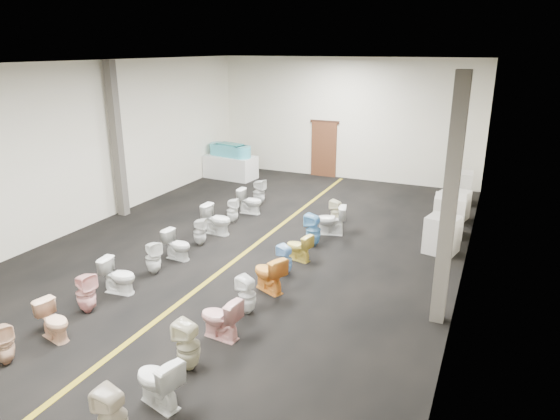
# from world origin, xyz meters

# --- Properties ---
(floor) EXTENTS (16.00, 16.00, 0.00)m
(floor) POSITION_xyz_m (0.00, 0.00, 0.00)
(floor) COLOR black
(floor) RESTS_ON ground
(ceiling) EXTENTS (16.00, 16.00, 0.00)m
(ceiling) POSITION_xyz_m (0.00, 0.00, 4.50)
(ceiling) COLOR black
(ceiling) RESTS_ON ground
(wall_back) EXTENTS (10.00, 0.00, 10.00)m
(wall_back) POSITION_xyz_m (0.00, 8.00, 2.25)
(wall_back) COLOR silver
(wall_back) RESTS_ON ground
(wall_left) EXTENTS (0.00, 16.00, 16.00)m
(wall_left) POSITION_xyz_m (-5.00, 0.00, 2.25)
(wall_left) COLOR silver
(wall_left) RESTS_ON ground
(wall_right) EXTENTS (0.00, 16.00, 16.00)m
(wall_right) POSITION_xyz_m (5.00, 0.00, 2.25)
(wall_right) COLOR silver
(wall_right) RESTS_ON ground
(aisle_stripe) EXTENTS (0.12, 15.60, 0.01)m
(aisle_stripe) POSITION_xyz_m (0.00, 0.00, 0.00)
(aisle_stripe) COLOR olive
(aisle_stripe) RESTS_ON floor
(back_door) EXTENTS (1.00, 0.10, 2.10)m
(back_door) POSITION_xyz_m (-0.80, 7.94, 1.05)
(back_door) COLOR #562D19
(back_door) RESTS_ON floor
(door_frame) EXTENTS (1.15, 0.08, 0.10)m
(door_frame) POSITION_xyz_m (-0.80, 7.95, 2.12)
(door_frame) COLOR #331C11
(door_frame) RESTS_ON back_door
(column_left) EXTENTS (0.25, 0.25, 4.50)m
(column_left) POSITION_xyz_m (-4.75, 1.00, 2.25)
(column_left) COLOR #59544C
(column_left) RESTS_ON floor
(column_right) EXTENTS (0.25, 0.25, 4.50)m
(column_right) POSITION_xyz_m (4.75, -1.50, 2.25)
(column_right) COLOR #59544C
(column_right) RESTS_ON floor
(display_table) EXTENTS (2.02, 1.12, 0.87)m
(display_table) POSITION_xyz_m (-3.97, 6.18, 0.43)
(display_table) COLOR white
(display_table) RESTS_ON floor
(bathtub) EXTENTS (1.83, 0.91, 0.55)m
(bathtub) POSITION_xyz_m (-3.97, 6.18, 1.07)
(bathtub) COLOR #46B5CA
(bathtub) RESTS_ON display_table
(appliance_crate_a) EXTENTS (0.86, 0.86, 0.92)m
(appliance_crate_a) POSITION_xyz_m (4.40, 1.85, 0.46)
(appliance_crate_a) COLOR beige
(appliance_crate_a) RESTS_ON floor
(appliance_crate_b) EXTENTS (0.83, 0.83, 1.08)m
(appliance_crate_b) POSITION_xyz_m (4.40, 3.20, 0.54)
(appliance_crate_b) COLOR silver
(appliance_crate_b) RESTS_ON floor
(appliance_crate_c) EXTENTS (0.92, 0.92, 0.86)m
(appliance_crate_c) POSITION_xyz_m (4.40, 4.59, 0.43)
(appliance_crate_c) COLOR silver
(appliance_crate_c) RESTS_ON floor
(appliance_crate_d) EXTENTS (0.76, 0.76, 1.05)m
(appliance_crate_d) POSITION_xyz_m (4.40, 6.28, 0.52)
(appliance_crate_d) COLOR silver
(appliance_crate_d) RESTS_ON floor
(toilet_left_1) EXTENTS (0.43, 0.42, 0.72)m
(toilet_left_1) POSITION_xyz_m (-1.39, -5.71, 0.36)
(toilet_left_1) COLOR #E4B38F
(toilet_left_1) RESTS_ON floor
(toilet_left_2) EXTENTS (0.74, 0.53, 0.69)m
(toilet_left_2) POSITION_xyz_m (-1.23, -4.85, 0.34)
(toilet_left_2) COLOR #FDC59E
(toilet_left_2) RESTS_ON floor
(toilet_left_3) EXTENTS (0.43, 0.42, 0.80)m
(toilet_left_3) POSITION_xyz_m (-1.41, -3.92, 0.40)
(toilet_left_3) COLOR #F8B2AF
(toilet_left_3) RESTS_ON floor
(toilet_left_4) EXTENTS (0.77, 0.49, 0.74)m
(toilet_left_4) POSITION_xyz_m (-1.39, -3.04, 0.37)
(toilet_left_4) COLOR white
(toilet_left_4) RESTS_ON floor
(toilet_left_5) EXTENTS (0.45, 0.45, 0.76)m
(toilet_left_5) POSITION_xyz_m (-1.32, -2.01, 0.38)
(toilet_left_5) COLOR white
(toilet_left_5) RESTS_ON floor
(toilet_left_6) EXTENTS (0.73, 0.46, 0.71)m
(toilet_left_6) POSITION_xyz_m (-1.29, -1.12, 0.36)
(toilet_left_6) COLOR silver
(toilet_left_6) RESTS_ON floor
(toilet_left_7) EXTENTS (0.39, 0.39, 0.71)m
(toilet_left_7) POSITION_xyz_m (-1.29, -0.16, 0.35)
(toilet_left_7) COLOR silver
(toilet_left_7) RESTS_ON floor
(toilet_left_8) EXTENTS (0.81, 0.47, 0.81)m
(toilet_left_8) POSITION_xyz_m (-1.30, 0.73, 0.41)
(toilet_left_8) COLOR white
(toilet_left_8) RESTS_ON floor
(toilet_left_9) EXTENTS (0.40, 0.39, 0.72)m
(toilet_left_9) POSITION_xyz_m (-1.37, 1.69, 0.36)
(toilet_left_9) COLOR white
(toilet_left_9) RESTS_ON floor
(toilet_left_10) EXTENTS (0.76, 0.46, 0.76)m
(toilet_left_10) POSITION_xyz_m (-1.30, 2.66, 0.38)
(toilet_left_10) COLOR white
(toilet_left_10) RESTS_ON floor
(toilet_left_11) EXTENTS (0.41, 0.40, 0.83)m
(toilet_left_11) POSITION_xyz_m (-1.42, 3.51, 0.42)
(toilet_left_11) COLOR silver
(toilet_left_11) RESTS_ON floor
(toilet_right_0) EXTENTS (0.39, 0.38, 0.82)m
(toilet_right_0) POSITION_xyz_m (1.40, -6.34, 0.41)
(toilet_right_0) COLOR beige
(toilet_right_0) RESTS_ON floor
(toilet_right_1) EXTENTS (0.86, 0.62, 0.79)m
(toilet_right_1) POSITION_xyz_m (1.46, -5.51, 0.39)
(toilet_right_1) COLOR white
(toilet_right_1) RESTS_ON floor
(toilet_right_2) EXTENTS (0.40, 0.39, 0.83)m
(toilet_right_2) POSITION_xyz_m (1.37, -4.63, 0.41)
(toilet_right_2) COLOR beige
(toilet_right_2) RESTS_ON floor
(toilet_right_3) EXTENTS (0.79, 0.50, 0.77)m
(toilet_right_3) POSITION_xyz_m (1.38, -3.66, 0.38)
(toilet_right_3) COLOR #EEACA7
(toilet_right_3) RESTS_ON floor
(toilet_right_4) EXTENTS (0.43, 0.42, 0.75)m
(toilet_right_4) POSITION_xyz_m (1.41, -2.71, 0.38)
(toilet_right_4) COLOR white
(toilet_right_4) RESTS_ON floor
(toilet_right_5) EXTENTS (0.89, 0.73, 0.79)m
(toilet_right_5) POSITION_xyz_m (1.39, -1.72, 0.40)
(toilet_right_5) COLOR orange
(toilet_right_5) RESTS_ON floor
(toilet_right_6) EXTENTS (0.41, 0.41, 0.69)m
(toilet_right_6) POSITION_xyz_m (1.39, -0.86, 0.35)
(toilet_right_6) COLOR #7FB5E8
(toilet_right_6) RESTS_ON floor
(toilet_right_7) EXTENTS (0.73, 0.52, 0.67)m
(toilet_right_7) POSITION_xyz_m (1.37, -0.02, 0.33)
(toilet_right_7) COLOR #EDD255
(toilet_right_7) RESTS_ON floor
(toilet_right_8) EXTENTS (0.42, 0.41, 0.85)m
(toilet_right_8) POSITION_xyz_m (1.37, 0.96, 0.42)
(toilet_right_8) COLOR #66ABDC
(toilet_right_8) RESTS_ON floor
(toilet_right_9) EXTENTS (0.88, 0.63, 0.81)m
(toilet_right_9) POSITION_xyz_m (1.51, 1.94, 0.41)
(toilet_right_9) COLOR white
(toilet_right_9) RESTS_ON floor
(toilet_right_10) EXTENTS (0.37, 0.37, 0.71)m
(toilet_right_10) POSITION_xyz_m (1.39, 2.78, 0.36)
(toilet_right_10) COLOR #EEE8C1
(toilet_right_10) RESTS_ON floor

